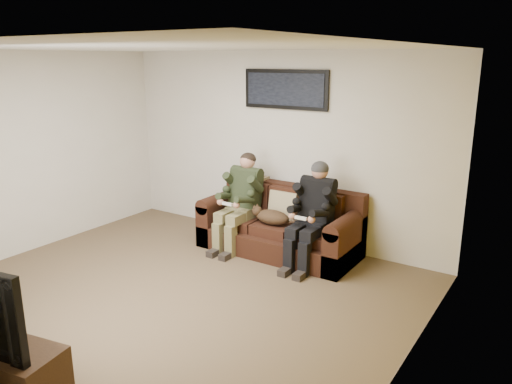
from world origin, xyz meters
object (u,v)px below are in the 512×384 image
Objects in this scene: person_right at (313,209)px; framed_poster at (285,89)px; person_left at (241,196)px; sofa at (282,227)px; cat at (271,217)px.

framed_poster reaches higher than person_right.
person_left is 1.02× the size of framed_poster.
person_right is at bearing -17.95° from sofa.
cat is 0.53× the size of framed_poster.
sofa is 1.83m from framed_poster.
framed_poster reaches higher than person_left.
person_left reaches higher than sofa.
person_right is 1.95× the size of cat.
sofa is 1.68× the size of framed_poster.
sofa is at bearing 17.99° from person_left.
sofa is 0.69m from person_right.
framed_poster is at bearing 142.55° from person_right.
framed_poster is (-0.20, 0.39, 1.78)m from sofa.
framed_poster is (-0.74, 0.57, 1.38)m from person_right.
sofa is at bearing 78.88° from cat.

